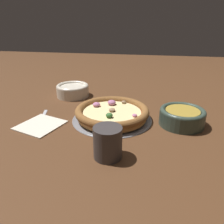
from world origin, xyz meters
The scene contains 8 objects.
ground_plane centered at (0.00, 0.00, 0.00)m, with size 3.00×3.00×0.00m, color #4C2D19.
pizza_tray centered at (0.00, 0.00, 0.00)m, with size 0.28×0.28×0.01m.
pizza centered at (0.00, 0.00, 0.03)m, with size 0.26×0.26×0.04m.
bowl_near centered at (0.00, -0.24, 0.03)m, with size 0.15×0.15×0.06m.
bowl_far centered at (0.22, 0.22, 0.03)m, with size 0.15×0.15×0.06m.
drinking_cup centered at (-0.23, -0.03, 0.04)m, with size 0.07×0.07×0.09m.
napkin centered at (-0.09, 0.23, 0.00)m, with size 0.17×0.16×0.01m.
fork centered at (-0.07, 0.24, 0.00)m, with size 0.19×0.06×0.00m.
Camera 1 is at (-0.70, -0.12, 0.33)m, focal length 35.00 mm.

